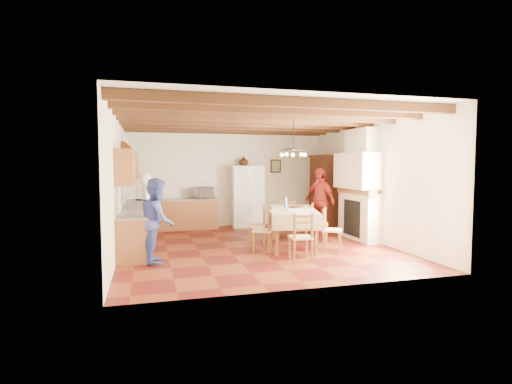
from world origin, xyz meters
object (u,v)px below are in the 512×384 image
chair_left_far (257,224)px  person_man (148,210)px  chair_end_near (301,236)px  chair_end_far (287,219)px  chair_right_far (319,223)px  hutch (324,191)px  chair_left_near (263,230)px  microwave (204,193)px  chair_right_near (332,229)px  dining_table (293,213)px  refrigerator (247,196)px  person_woman_blue (157,220)px  person_woman_red (320,201)px

chair_left_far → person_man: size_ratio=0.55×
chair_end_near → person_man: bearing=-32.4°
chair_end_near → chair_end_far: same height
chair_right_far → person_man: 4.09m
hutch → chair_left_near: hutch is taller
chair_left_near → chair_end_near: (0.50, -0.99, 0.00)m
chair_right_far → microwave: size_ratio=1.58×
chair_right_near → person_man: bearing=98.5°
dining_table → chair_right_near: 0.99m
refrigerator → microwave: (-1.33, -0.04, 0.14)m
person_man → person_woman_blue: (0.18, -1.56, -0.04)m
refrigerator → chair_end_near: (-0.02, -4.51, -0.45)m
chair_end_near → person_woman_red: size_ratio=0.53×
dining_table → microwave: (-1.62, 3.18, 0.28)m
chair_left_near → chair_right_near: (1.50, -0.36, 0.00)m
chair_left_near → chair_end_far: bearing=169.1°
refrigerator → chair_left_far: 2.72m
chair_right_near → chair_end_far: (-0.38, 1.87, 0.00)m
refrigerator → dining_table: refrigerator is taller
chair_end_far → person_man: (-3.53, -0.33, 0.39)m
microwave → chair_right_far: bearing=-37.0°
microwave → person_man: bearing=-111.6°
refrigerator → hutch: (2.20, -0.83, 0.16)m
hutch → refrigerator: bearing=156.6°
hutch → chair_left_far: size_ratio=2.28×
hutch → person_man: (-5.15, -1.51, -0.23)m
chair_end_near → microwave: bearing=-69.6°
chair_right_far → person_woman_red: (0.56, 1.23, 0.43)m
chair_left_near → chair_end_near: 1.11m
person_man → person_woman_blue: 1.57m
hutch → microwave: 3.61m
refrigerator → person_woman_red: bearing=-43.5°
dining_table → chair_end_far: 1.30m
refrigerator → person_woman_red: (1.63, -1.75, -0.03)m
chair_left_far → chair_left_near: bearing=8.8°
hutch → chair_right_far: size_ratio=2.28×
dining_table → person_woman_red: size_ratio=1.22×
chair_end_near → person_woman_red: person_woman_red is taller
chair_right_near → person_woman_red: bearing=12.7°
microwave → chair_end_near: bearing=-60.0°
chair_left_near → person_woman_red: bearing=154.8°
chair_left_near → chair_end_far: same height
chair_end_near → person_woman_blue: bearing=-8.3°
dining_table → person_woman_red: bearing=47.9°
chair_end_far → person_woman_blue: 3.87m
chair_left_near → chair_right_far: same height
refrigerator → chair_end_far: size_ratio=1.94×
refrigerator → person_man: 3.76m
chair_right_near → chair_end_near: size_ratio=1.00×
hutch → dining_table: (-1.91, -2.40, -0.30)m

